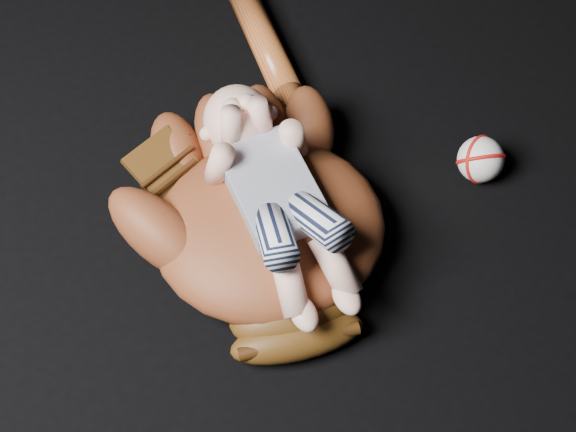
% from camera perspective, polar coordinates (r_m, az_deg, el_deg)
% --- Properties ---
extents(baseball_glove, '(0.41, 0.46, 0.14)m').
position_cam_1_polar(baseball_glove, '(1.15, -1.24, -0.38)').
color(baseball_glove, '#5E2814').
rests_on(baseball_glove, ground).
extents(newborn_baby, '(0.19, 0.36, 0.14)m').
position_cam_1_polar(newborn_baby, '(1.10, -0.47, 1.00)').
color(newborn_baby, '#EDAF99').
rests_on(newborn_baby, baseball_glove).
extents(baseball_bat, '(0.06, 0.50, 0.05)m').
position_cam_1_polar(baseball_bat, '(1.32, 0.39, 7.10)').
color(baseball_bat, '#A44C1F').
rests_on(baseball_bat, ground).
extents(baseball, '(0.08, 0.08, 0.07)m').
position_cam_1_polar(baseball, '(1.28, 12.35, 3.60)').
color(baseball, white).
rests_on(baseball, ground).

